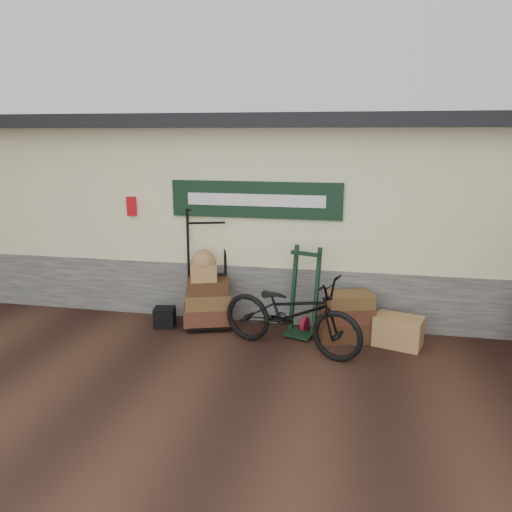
{
  "coord_description": "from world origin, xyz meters",
  "views": [
    {
      "loc": [
        1.16,
        -6.34,
        2.92
      ],
      "look_at": [
        -0.28,
        0.9,
        1.1
      ],
      "focal_mm": 35.0,
      "sensor_mm": 36.0,
      "label": 1
    }
  ],
  "objects": [
    {
      "name": "ground",
      "position": [
        0.0,
        0.0,
        0.0
      ],
      "size": [
        80.0,
        80.0,
        0.0
      ],
      "primitive_type": "plane",
      "color": "black",
      "rests_on": "ground"
    },
    {
      "name": "green_barrow",
      "position": [
        0.49,
        0.63,
        0.66
      ],
      "size": [
        0.58,
        0.53,
        1.32
      ],
      "primitive_type": null,
      "rotation": [
        0.0,
        0.0,
        -0.32
      ],
      "color": "black",
      "rests_on": "ground"
    },
    {
      "name": "wicker_hamper",
      "position": [
        1.85,
        0.49,
        0.21
      ],
      "size": [
        0.74,
        0.59,
        0.42
      ],
      "primitive_type": "cube",
      "rotation": [
        0.0,
        0.0,
        -0.29
      ],
      "color": "olive",
      "rests_on": "ground"
    },
    {
      "name": "station_building",
      "position": [
        -0.01,
        2.74,
        1.61
      ],
      "size": [
        14.4,
        4.1,
        3.2
      ],
      "color": "#4C4C47",
      "rests_on": "ground"
    },
    {
      "name": "suitcase_stack",
      "position": [
        1.13,
        0.58,
        0.35
      ],
      "size": [
        0.9,
        0.7,
        0.71
      ],
      "primitive_type": null,
      "rotation": [
        0.0,
        0.0,
        0.27
      ],
      "color": "#3A2212",
      "rests_on": "ground"
    },
    {
      "name": "bicycle",
      "position": [
        0.38,
        0.04,
        0.6
      ],
      "size": [
        1.34,
        2.19,
        1.2
      ],
      "primitive_type": "imported",
      "rotation": [
        0.0,
        0.0,
        1.25
      ],
      "color": "black",
      "rests_on": "ground"
    },
    {
      "name": "black_trunk",
      "position": [
        -1.64,
        0.5,
        0.15
      ],
      "size": [
        0.35,
        0.31,
        0.31
      ],
      "primitive_type": "cube",
      "rotation": [
        0.0,
        0.0,
        0.17
      ],
      "color": "black",
      "rests_on": "ground"
    },
    {
      "name": "porter_trolley",
      "position": [
        -1.03,
        0.8,
        0.92
      ],
      "size": [
        1.08,
        0.93,
        1.83
      ],
      "primitive_type": null,
      "rotation": [
        0.0,
        0.0,
        0.31
      ],
      "color": "black",
      "rests_on": "ground"
    }
  ]
}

